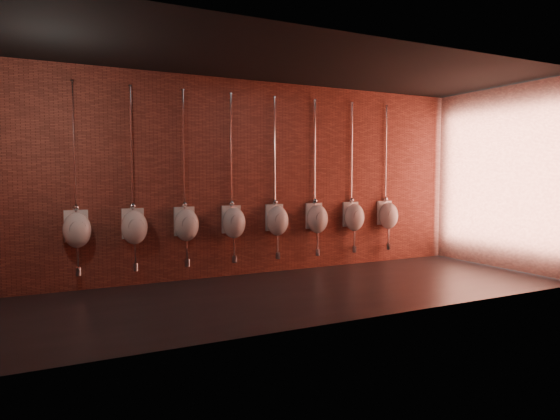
{
  "coord_description": "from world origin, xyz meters",
  "views": [
    {
      "loc": [
        -3.25,
        -6.09,
        1.65
      ],
      "look_at": [
        0.3,
        0.9,
        1.1
      ],
      "focal_mm": 32.0,
      "sensor_mm": 36.0,
      "label": 1
    }
  ],
  "objects": [
    {
      "name": "ground",
      "position": [
        0.0,
        0.0,
        0.0
      ],
      "size": [
        8.5,
        8.5,
        0.0
      ],
      "primitive_type": "plane",
      "color": "black",
      "rests_on": "ground"
    },
    {
      "name": "room_shell",
      "position": [
        0.0,
        0.0,
        2.01
      ],
      "size": [
        8.54,
        3.04,
        3.22
      ],
      "color": "black",
      "rests_on": "ground"
    },
    {
      "name": "urinal_0",
      "position": [
        -2.65,
        1.37,
        0.9
      ],
      "size": [
        0.39,
        0.34,
        2.72
      ],
      "color": "silver",
      "rests_on": "ground"
    },
    {
      "name": "urinal_1",
      "position": [
        -1.87,
        1.37,
        0.9
      ],
      "size": [
        0.39,
        0.34,
        2.72
      ],
      "color": "silver",
      "rests_on": "ground"
    },
    {
      "name": "urinal_2",
      "position": [
        -1.08,
        1.37,
        0.9
      ],
      "size": [
        0.39,
        0.34,
        2.72
      ],
      "color": "silver",
      "rests_on": "ground"
    },
    {
      "name": "urinal_3",
      "position": [
        -0.3,
        1.37,
        0.9
      ],
      "size": [
        0.39,
        0.34,
        2.72
      ],
      "color": "silver",
      "rests_on": "ground"
    },
    {
      "name": "urinal_4",
      "position": [
        0.48,
        1.37,
        0.9
      ],
      "size": [
        0.39,
        0.34,
        2.72
      ],
      "color": "silver",
      "rests_on": "ground"
    },
    {
      "name": "urinal_5",
      "position": [
        1.26,
        1.37,
        0.9
      ],
      "size": [
        0.39,
        0.34,
        2.72
      ],
      "color": "silver",
      "rests_on": "ground"
    },
    {
      "name": "urinal_6",
      "position": [
        2.05,
        1.37,
        0.9
      ],
      "size": [
        0.39,
        0.34,
        2.72
      ],
      "color": "silver",
      "rests_on": "ground"
    },
    {
      "name": "urinal_7",
      "position": [
        2.83,
        1.37,
        0.9
      ],
      "size": [
        0.39,
        0.34,
        2.72
      ],
      "color": "silver",
      "rests_on": "ground"
    }
  ]
}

